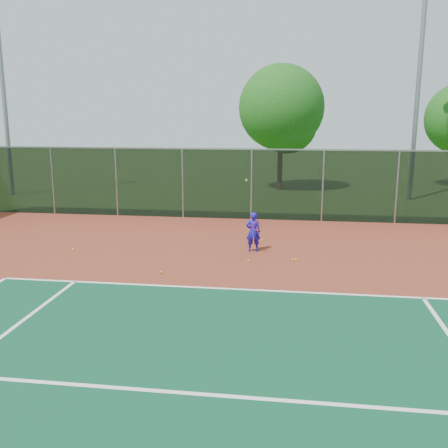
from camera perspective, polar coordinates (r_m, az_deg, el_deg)
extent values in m
plane|color=#285117|center=(10.20, 14.58, -13.72)|extent=(120.00, 120.00, 0.00)
cube|color=brown|center=(12.01, 13.52, -9.52)|extent=(30.00, 20.00, 0.02)
cube|color=white|center=(13.28, 21.81, -7.85)|extent=(22.00, 0.10, 0.00)
cube|color=black|center=(21.34, 11.22, 4.29)|extent=(30.00, 0.04, 3.00)
cube|color=gray|center=(21.19, 11.39, 8.31)|extent=(30.00, 0.06, 0.06)
imported|color=#1C12AF|center=(16.38, 3.36, -0.89)|extent=(0.51, 0.36, 1.31)
cylinder|color=black|center=(16.13, 3.82, -1.19)|extent=(0.03, 0.15, 0.27)
torus|color=#A51414|center=(15.96, 3.81, -0.23)|extent=(0.30, 0.13, 0.29)
sphere|color=#C7D418|center=(16.19, 2.58, 5.04)|extent=(0.07, 0.07, 0.07)
sphere|color=#C7D418|center=(17.29, -16.86, -2.82)|extent=(0.07, 0.07, 0.07)
sphere|color=#C7D418|center=(17.87, 4.42, -1.83)|extent=(0.07, 0.07, 0.07)
sphere|color=#C7D418|center=(15.30, 2.82, -4.24)|extent=(0.07, 0.07, 0.07)
sphere|color=#C7D418|center=(15.55, 8.23, -4.07)|extent=(0.07, 0.07, 0.07)
sphere|color=#C7D418|center=(14.31, -7.28, -5.50)|extent=(0.07, 0.07, 0.07)
sphere|color=#C7D418|center=(15.56, 7.85, -4.05)|extent=(0.07, 0.07, 0.07)
cylinder|color=gray|center=(30.45, -23.96, 14.47)|extent=(0.24, 0.24, 12.20)
cylinder|color=gray|center=(28.14, 21.36, 14.94)|extent=(0.24, 0.24, 12.20)
cylinder|color=#3B2815|center=(30.40, 6.41, 6.57)|extent=(0.30, 0.30, 2.83)
sphere|color=#175015|center=(30.26, 6.57, 13.10)|extent=(5.03, 5.03, 5.03)
sphere|color=#175015|center=(29.95, 7.29, 11.28)|extent=(3.46, 3.46, 3.46)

